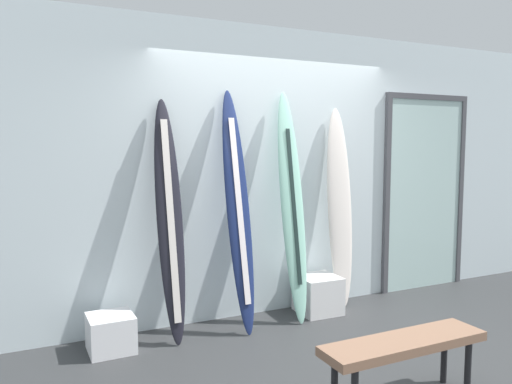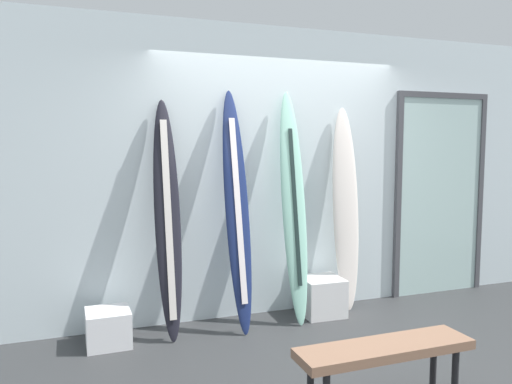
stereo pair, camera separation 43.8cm
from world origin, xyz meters
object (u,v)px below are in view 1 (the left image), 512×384
Objects in this scene: surfboard_ivory at (340,209)px; surfboard_navy at (238,211)px; surfboard_seafoam at (292,207)px; glass_door at (425,189)px; display_block_left at (111,333)px; bench at (404,347)px; display_block_center at (318,294)px; surfboard_charcoal at (170,221)px.

surfboard_navy is at bearing -173.67° from surfboard_ivory.
glass_door reaches higher than surfboard_seafoam.
surfboard_seafoam is at bearing 1.33° from display_block_left.
surfboard_seafoam reaches higher than bench.
surfboard_seafoam is at bearing 1.12° from surfboard_navy.
surfboard_ivory is at bearing 17.79° from display_block_center.
surfboard_navy is 2.48m from glass_door.
glass_door is (1.28, 0.13, 0.14)m from surfboard_ivory.
surfboard_ivory is (0.63, 0.12, -0.07)m from surfboard_seafoam.
display_block_center is at bearing 2.04° from surfboard_navy.
surfboard_charcoal reaches higher than surfboard_ivory.
glass_door is 1.94× the size of bench.
display_block_left is (-1.14, -0.03, -0.93)m from surfboard_navy.
surfboard_seafoam reaches higher than surfboard_navy.
surfboard_navy is at bearing 103.96° from bench.
display_block_left is (-0.52, -0.05, -0.87)m from surfboard_charcoal.
surfboard_navy is 1.25m from display_block_center.
display_block_center is (0.88, 0.03, -0.89)m from surfboard_navy.
display_block_left is at bearing -178.30° from display_block_center.
surfboard_navy reaches higher than surfboard_charcoal.
display_block_left is at bearing -175.36° from glass_door.
surfboard_charcoal is 5.12× the size of display_block_center.
glass_door is (1.90, 0.25, 0.08)m from surfboard_seafoam.
surfboard_seafoam is at bearing -172.43° from glass_door.
display_block_center reaches higher than display_block_left.
bench is at bearing -76.04° from surfboard_navy.
glass_door is at bearing 4.64° from display_block_left.
surfboard_ivory is (1.81, 0.11, -0.01)m from surfboard_charcoal.
bench is (1.56, -1.66, 0.23)m from display_block_left.
bench is (-2.05, -1.96, -0.77)m from glass_door.
display_block_left is 0.89× the size of display_block_center.
display_block_center is 1.79m from bench.
display_block_center is at bearing 3.70° from surfboard_seafoam.
surfboard_seafoam is (0.56, 0.01, 0.00)m from surfboard_navy.
surfboard_navy is 0.97× the size of glass_door.
bench is at bearing -104.84° from display_block_center.
glass_door reaches higher than surfboard_navy.
surfboard_navy is at bearing 1.44° from display_block_left.
surfboard_ivory reaches higher than display_block_left.
surfboard_charcoal is at bearing 177.71° from surfboard_navy.
display_block_center is at bearing -171.67° from glass_door.
surfboard_navy is at bearing -177.96° from display_block_center.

